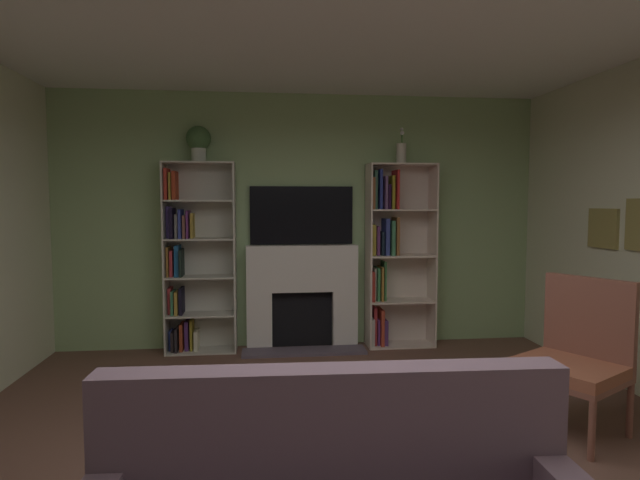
% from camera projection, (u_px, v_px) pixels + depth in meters
% --- Properties ---
extents(wall_back_accent, '(5.46, 0.06, 2.81)m').
position_uv_depth(wall_back_accent, '(301.00, 221.00, 5.84)').
color(wall_back_accent, '#98B97D').
rests_on(wall_back_accent, ground_plane).
extents(fireplace, '(1.33, 0.49, 1.14)m').
position_uv_depth(fireplace, '(302.00, 294.00, 5.77)').
color(fireplace, silver).
rests_on(fireplace, ground_plane).
extents(tv, '(1.14, 0.06, 0.64)m').
position_uv_depth(tv, '(302.00, 215.00, 5.78)').
color(tv, black).
rests_on(tv, fireplace).
extents(bookshelf_left, '(0.75, 0.32, 2.04)m').
position_uv_depth(bookshelf_left, '(192.00, 261.00, 5.60)').
color(bookshelf_left, beige).
rests_on(bookshelf_left, ground_plane).
extents(bookshelf_right, '(0.75, 0.34, 2.04)m').
position_uv_depth(bookshelf_right, '(391.00, 254.00, 5.83)').
color(bookshelf_right, beige).
rests_on(bookshelf_right, ground_plane).
extents(potted_plant, '(0.26, 0.26, 0.38)m').
position_uv_depth(potted_plant, '(199.00, 141.00, 5.48)').
color(potted_plant, beige).
rests_on(potted_plant, bookshelf_left).
extents(vase_with_flowers, '(0.11, 0.11, 0.40)m').
position_uv_depth(vase_with_flowers, '(401.00, 152.00, 5.74)').
color(vase_with_flowers, beige).
rests_on(vase_with_flowers, bookshelf_right).
extents(armchair, '(0.83, 0.85, 1.08)m').
position_uv_depth(armchair, '(575.00, 355.00, 3.67)').
color(armchair, brown).
rests_on(armchair, ground_plane).
extents(coffee_table, '(0.82, 0.47, 0.38)m').
position_uv_depth(coffee_table, '(317.00, 462.00, 2.58)').
color(coffee_table, brown).
rests_on(coffee_table, ground_plane).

